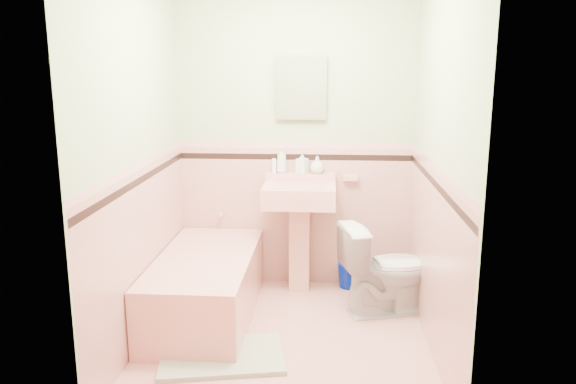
# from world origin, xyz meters

# --- Properties ---
(floor) EXTENTS (2.20, 2.20, 0.00)m
(floor) POSITION_xyz_m (0.00, 0.00, 0.00)
(floor) COLOR #E39E95
(floor) RESTS_ON ground
(wall_back) EXTENTS (2.50, 0.00, 2.50)m
(wall_back) POSITION_xyz_m (0.00, 1.10, 1.25)
(wall_back) COLOR beige
(wall_back) RESTS_ON ground
(wall_front) EXTENTS (2.50, 0.00, 2.50)m
(wall_front) POSITION_xyz_m (0.00, -1.10, 1.25)
(wall_front) COLOR beige
(wall_front) RESTS_ON ground
(wall_left) EXTENTS (0.00, 2.50, 2.50)m
(wall_left) POSITION_xyz_m (-1.00, 0.00, 1.25)
(wall_left) COLOR beige
(wall_left) RESTS_ON ground
(wall_right) EXTENTS (0.00, 2.50, 2.50)m
(wall_right) POSITION_xyz_m (1.00, 0.00, 1.25)
(wall_right) COLOR beige
(wall_right) RESTS_ON ground
(wainscot_back) EXTENTS (2.00, 0.00, 2.00)m
(wainscot_back) POSITION_xyz_m (0.00, 1.09, 0.60)
(wainscot_back) COLOR #E6A39A
(wainscot_back) RESTS_ON ground
(wainscot_front) EXTENTS (2.00, 0.00, 2.00)m
(wainscot_front) POSITION_xyz_m (0.00, -1.09, 0.60)
(wainscot_front) COLOR #E6A39A
(wainscot_front) RESTS_ON ground
(wainscot_left) EXTENTS (0.00, 2.20, 2.20)m
(wainscot_left) POSITION_xyz_m (-0.99, 0.00, 0.60)
(wainscot_left) COLOR #E6A39A
(wainscot_left) RESTS_ON ground
(wainscot_right) EXTENTS (0.00, 2.20, 2.20)m
(wainscot_right) POSITION_xyz_m (0.99, 0.00, 0.60)
(wainscot_right) COLOR #E6A39A
(wainscot_right) RESTS_ON ground
(accent_back) EXTENTS (2.00, 0.00, 2.00)m
(accent_back) POSITION_xyz_m (0.00, 1.08, 1.12)
(accent_back) COLOR black
(accent_back) RESTS_ON ground
(accent_front) EXTENTS (2.00, 0.00, 2.00)m
(accent_front) POSITION_xyz_m (0.00, -1.08, 1.12)
(accent_front) COLOR black
(accent_front) RESTS_ON ground
(accent_left) EXTENTS (0.00, 2.20, 2.20)m
(accent_left) POSITION_xyz_m (-0.98, 0.00, 1.12)
(accent_left) COLOR black
(accent_left) RESTS_ON ground
(accent_right) EXTENTS (0.00, 2.20, 2.20)m
(accent_right) POSITION_xyz_m (0.98, 0.00, 1.12)
(accent_right) COLOR black
(accent_right) RESTS_ON ground
(cap_back) EXTENTS (2.00, 0.00, 2.00)m
(cap_back) POSITION_xyz_m (0.00, 1.08, 1.22)
(cap_back) COLOR pink
(cap_back) RESTS_ON ground
(cap_front) EXTENTS (2.00, 0.00, 2.00)m
(cap_front) POSITION_xyz_m (0.00, -1.08, 1.22)
(cap_front) COLOR pink
(cap_front) RESTS_ON ground
(cap_left) EXTENTS (0.00, 2.20, 2.20)m
(cap_left) POSITION_xyz_m (-0.98, 0.00, 1.22)
(cap_left) COLOR pink
(cap_left) RESTS_ON ground
(cap_right) EXTENTS (0.00, 2.20, 2.20)m
(cap_right) POSITION_xyz_m (0.98, 0.00, 1.22)
(cap_right) COLOR pink
(cap_right) RESTS_ON ground
(bathtub) EXTENTS (0.70, 1.50, 0.45)m
(bathtub) POSITION_xyz_m (-0.63, 0.33, 0.23)
(bathtub) COLOR #DE9389
(bathtub) RESTS_ON floor
(tub_faucet) EXTENTS (0.04, 0.12, 0.04)m
(tub_faucet) POSITION_xyz_m (-0.63, 1.05, 0.63)
(tub_faucet) COLOR silver
(tub_faucet) RESTS_ON wall_back
(sink) EXTENTS (0.59, 0.48, 0.93)m
(sink) POSITION_xyz_m (0.05, 0.86, 0.46)
(sink) COLOR #DE9389
(sink) RESTS_ON floor
(sink_faucet) EXTENTS (0.02, 0.02, 0.10)m
(sink_faucet) POSITION_xyz_m (0.05, 1.00, 0.95)
(sink_faucet) COLOR silver
(sink_faucet) RESTS_ON sink
(medicine_cabinet) EXTENTS (0.38, 0.04, 0.48)m
(medicine_cabinet) POSITION_xyz_m (0.05, 1.07, 1.70)
(medicine_cabinet) COLOR white
(medicine_cabinet) RESTS_ON wall_back
(soap_dish) EXTENTS (0.12, 0.07, 0.04)m
(soap_dish) POSITION_xyz_m (0.47, 1.06, 0.95)
(soap_dish) COLOR #DE9389
(soap_dish) RESTS_ON wall_back
(soap_bottle_left) EXTENTS (0.11, 0.11, 0.22)m
(soap_bottle_left) POSITION_xyz_m (-0.11, 1.04, 1.10)
(soap_bottle_left) COLOR #B2B2B2
(soap_bottle_left) RESTS_ON sink
(soap_bottle_mid) EXTENTS (0.11, 0.11, 0.18)m
(soap_bottle_mid) POSITION_xyz_m (0.06, 1.04, 1.08)
(soap_bottle_mid) COLOR #B2B2B2
(soap_bottle_mid) RESTS_ON sink
(soap_bottle_right) EXTENTS (0.11, 0.11, 0.14)m
(soap_bottle_right) POSITION_xyz_m (0.19, 1.04, 1.06)
(soap_bottle_right) COLOR #B2B2B2
(soap_bottle_right) RESTS_ON sink
(tube) EXTENTS (0.04, 0.04, 0.12)m
(tube) POSITION_xyz_m (-0.17, 1.04, 1.05)
(tube) COLOR white
(tube) RESTS_ON sink
(toilet) EXTENTS (0.78, 0.57, 0.71)m
(toilet) POSITION_xyz_m (0.74, 0.49, 0.36)
(toilet) COLOR white
(toilet) RESTS_ON floor
(bucket) EXTENTS (0.23, 0.23, 0.22)m
(bucket) POSITION_xyz_m (0.48, 1.00, 0.11)
(bucket) COLOR #011A9B
(bucket) RESTS_ON floor
(bath_mat) EXTENTS (0.88, 0.67, 0.03)m
(bath_mat) POSITION_xyz_m (-0.39, -0.32, 0.02)
(bath_mat) COLOR gray
(bath_mat) RESTS_ON floor
(shoe) EXTENTS (0.14, 0.08, 0.05)m
(shoe) POSITION_xyz_m (-0.46, -0.38, 0.06)
(shoe) COLOR #BF1E59
(shoe) RESTS_ON bath_mat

